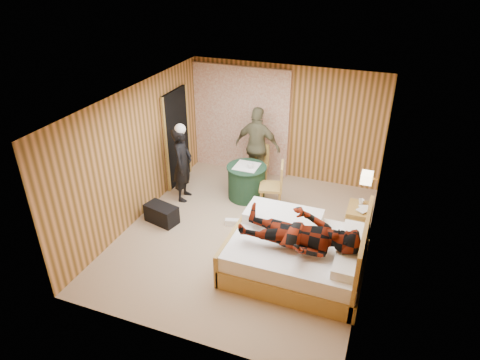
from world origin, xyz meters
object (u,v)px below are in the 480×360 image
at_px(bed, 299,253).
at_px(chair_far, 258,161).
at_px(duffel_bag, 162,214).
at_px(man_at_table, 258,147).
at_px(wall_lamp, 367,178).
at_px(chair_near, 276,183).
at_px(nightstand, 358,221).
at_px(round_table, 247,182).
at_px(woman_standing, 183,164).
at_px(man_on_bed, 300,226).

bearing_deg(bed, chair_far, 121.32).
height_order(duffel_bag, man_at_table, man_at_table).
distance_m(wall_lamp, chair_near, 1.93).
xyz_separation_m(nightstand, man_at_table, (-2.31, 1.23, 0.57)).
height_order(round_table, woman_standing, woman_standing).
distance_m(round_table, man_on_bed, 2.70).
bearing_deg(man_on_bed, woman_standing, 149.66).
bearing_deg(bed, wall_lamp, 53.12).
height_order(bed, nightstand, bed).
bearing_deg(bed, man_at_table, 121.30).
relative_size(bed, duffel_bag, 3.41).
height_order(bed, chair_near, bed).
bearing_deg(nightstand, duffel_bag, -165.81).
distance_m(nightstand, man_on_bed, 1.86).
distance_m(wall_lamp, bed, 1.65).
distance_m(bed, nightstand, 1.53).
xyz_separation_m(round_table, chair_far, (0.02, 0.64, 0.18)).
relative_size(duffel_bag, woman_standing, 0.40).
distance_m(woman_standing, man_on_bed, 3.21).
height_order(nightstand, man_on_bed, man_on_bed).
bearing_deg(duffel_bag, round_table, 64.08).
bearing_deg(chair_far, man_at_table, 131.99).
height_order(chair_near, man_at_table, man_at_table).
bearing_deg(chair_far, round_table, -78.67).
bearing_deg(man_at_table, chair_near, 132.52).
bearing_deg(wall_lamp, chair_far, 148.21).
relative_size(bed, woman_standing, 1.36).
bearing_deg(wall_lamp, nightstand, 99.66).
height_order(bed, woman_standing, woman_standing).
distance_m(chair_far, duffel_bag, 2.42).
xyz_separation_m(nightstand, chair_near, (-1.64, 0.34, 0.27)).
distance_m(nightstand, round_table, 2.37).
xyz_separation_m(chair_near, woman_standing, (-1.86, -0.28, 0.21)).
bearing_deg(man_at_table, bed, 126.61).
distance_m(wall_lamp, nightstand, 1.04).
relative_size(nightstand, woman_standing, 0.38).
bearing_deg(wall_lamp, round_table, 161.18).
bearing_deg(woman_standing, wall_lamp, -104.41).
distance_m(bed, chair_far, 2.95).
distance_m(man_at_table, man_on_bed, 3.20).
height_order(wall_lamp, nightstand, wall_lamp).
bearing_deg(duffel_bag, woman_standing, 104.15).
xyz_separation_m(bed, man_at_table, (-1.55, 2.55, 0.53)).
bearing_deg(woman_standing, duffel_bag, 171.33).
height_order(chair_far, chair_near, chair_near).
height_order(wall_lamp, man_at_table, man_at_table).
height_order(wall_lamp, duffel_bag, wall_lamp).
bearing_deg(chair_near, man_on_bed, 12.03).
bearing_deg(woman_standing, chair_far, -56.19).
distance_m(nightstand, chair_near, 1.70).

